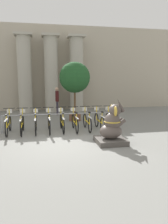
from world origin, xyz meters
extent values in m
plane|color=slate|center=(0.00, 0.00, 0.00)|extent=(60.00, 60.00, 0.00)
cube|color=#B2A893|center=(0.00, 8.60, 3.00)|extent=(20.00, 0.20, 6.00)
cylinder|color=#ADA899|center=(-1.74, 7.60, 2.50)|extent=(0.92, 0.92, 5.00)
cube|color=#ADA899|center=(-1.74, 7.60, 5.08)|extent=(1.16, 1.16, 0.16)
cylinder|color=#ADA899|center=(0.00, 7.60, 2.50)|extent=(0.92, 0.92, 5.00)
cube|color=#ADA899|center=(0.00, 7.60, 5.08)|extent=(1.16, 1.16, 0.16)
cylinder|color=#ADA899|center=(1.74, 7.60, 2.50)|extent=(0.92, 0.92, 5.00)
cube|color=#ADA899|center=(1.74, 7.60, 5.08)|extent=(1.16, 1.16, 0.16)
cylinder|color=gray|center=(-2.38, 1.95, 0.38)|extent=(0.05, 0.05, 0.75)
cylinder|color=gray|center=(2.63, 1.95, 0.38)|extent=(0.05, 0.05, 0.75)
cylinder|color=gray|center=(0.13, 1.95, 0.75)|extent=(5.11, 0.04, 0.04)
torus|color=black|center=(-2.13, 2.37, 0.34)|extent=(0.05, 0.67, 0.67)
torus|color=black|center=(-2.13, 1.31, 0.34)|extent=(0.05, 0.67, 0.67)
cube|color=yellow|center=(-2.13, 1.84, 0.39)|extent=(0.04, 0.96, 0.04)
cube|color=silver|center=(-2.13, 1.31, 0.69)|extent=(0.06, 0.56, 0.03)
cylinder|color=yellow|center=(-2.13, 1.41, 0.59)|extent=(0.03, 0.03, 0.52)
cube|color=black|center=(-2.13, 1.41, 0.87)|extent=(0.08, 0.18, 0.04)
cylinder|color=yellow|center=(-2.13, 2.33, 0.67)|extent=(0.03, 0.03, 0.68)
cylinder|color=black|center=(-2.13, 2.33, 1.01)|extent=(0.48, 0.03, 0.03)
cube|color=silver|center=(-2.13, 2.43, 0.87)|extent=(0.20, 0.16, 0.14)
torus|color=black|center=(-1.57, 2.35, 0.34)|extent=(0.05, 0.67, 0.67)
torus|color=black|center=(-1.57, 1.29, 0.34)|extent=(0.05, 0.67, 0.67)
cube|color=yellow|center=(-1.57, 1.82, 0.39)|extent=(0.04, 0.96, 0.04)
cube|color=silver|center=(-1.57, 1.29, 0.69)|extent=(0.06, 0.56, 0.03)
cylinder|color=yellow|center=(-1.57, 1.39, 0.59)|extent=(0.03, 0.03, 0.52)
cube|color=black|center=(-1.57, 1.39, 0.87)|extent=(0.08, 0.18, 0.04)
cylinder|color=yellow|center=(-1.57, 2.31, 0.67)|extent=(0.03, 0.03, 0.68)
cylinder|color=black|center=(-1.57, 2.31, 1.01)|extent=(0.48, 0.03, 0.03)
cube|color=silver|center=(-1.57, 2.41, 0.87)|extent=(0.20, 0.16, 0.14)
torus|color=black|center=(-1.00, 2.32, 0.34)|extent=(0.05, 0.67, 0.67)
torus|color=black|center=(-1.00, 1.26, 0.34)|extent=(0.05, 0.67, 0.67)
cube|color=yellow|center=(-1.00, 1.79, 0.39)|extent=(0.04, 0.96, 0.04)
cube|color=silver|center=(-1.00, 1.26, 0.69)|extent=(0.06, 0.56, 0.03)
cylinder|color=yellow|center=(-1.00, 1.36, 0.59)|extent=(0.03, 0.03, 0.52)
cube|color=black|center=(-1.00, 1.36, 0.87)|extent=(0.08, 0.18, 0.04)
cylinder|color=yellow|center=(-1.00, 2.28, 0.67)|extent=(0.03, 0.03, 0.68)
cylinder|color=black|center=(-1.00, 2.28, 1.01)|extent=(0.48, 0.03, 0.03)
cube|color=silver|center=(-1.00, 2.38, 0.87)|extent=(0.20, 0.16, 0.14)
torus|color=black|center=(-0.44, 2.32, 0.34)|extent=(0.05, 0.67, 0.67)
torus|color=black|center=(-0.44, 1.27, 0.34)|extent=(0.05, 0.67, 0.67)
cube|color=yellow|center=(-0.44, 1.79, 0.39)|extent=(0.04, 0.96, 0.04)
cube|color=silver|center=(-0.44, 1.27, 0.69)|extent=(0.06, 0.56, 0.03)
cylinder|color=yellow|center=(-0.44, 1.37, 0.59)|extent=(0.03, 0.03, 0.52)
cube|color=black|center=(-0.44, 1.37, 0.87)|extent=(0.08, 0.18, 0.04)
cylinder|color=yellow|center=(-0.44, 2.28, 0.67)|extent=(0.03, 0.03, 0.68)
cylinder|color=black|center=(-0.44, 2.28, 1.01)|extent=(0.48, 0.03, 0.03)
cube|color=silver|center=(-0.44, 2.38, 0.87)|extent=(0.20, 0.16, 0.14)
torus|color=black|center=(0.13, 2.34, 0.34)|extent=(0.05, 0.67, 0.67)
torus|color=black|center=(0.13, 1.29, 0.34)|extent=(0.05, 0.67, 0.67)
cube|color=yellow|center=(0.13, 1.82, 0.39)|extent=(0.04, 0.96, 0.04)
cube|color=silver|center=(0.13, 1.29, 0.69)|extent=(0.06, 0.56, 0.03)
cylinder|color=yellow|center=(0.13, 1.39, 0.59)|extent=(0.03, 0.03, 0.52)
cube|color=black|center=(0.13, 1.39, 0.87)|extent=(0.08, 0.18, 0.04)
cylinder|color=yellow|center=(0.13, 2.30, 0.67)|extent=(0.03, 0.03, 0.68)
cylinder|color=black|center=(0.13, 2.30, 1.01)|extent=(0.48, 0.03, 0.03)
cube|color=silver|center=(0.13, 2.40, 0.87)|extent=(0.20, 0.16, 0.14)
torus|color=black|center=(0.69, 2.32, 0.34)|extent=(0.05, 0.67, 0.67)
torus|color=black|center=(0.69, 1.27, 0.34)|extent=(0.05, 0.67, 0.67)
cube|color=yellow|center=(0.69, 1.79, 0.39)|extent=(0.04, 0.96, 0.04)
cube|color=silver|center=(0.69, 1.27, 0.69)|extent=(0.06, 0.56, 0.03)
cylinder|color=yellow|center=(0.69, 1.37, 0.59)|extent=(0.03, 0.03, 0.52)
cube|color=black|center=(0.69, 1.37, 0.87)|extent=(0.08, 0.18, 0.04)
cylinder|color=yellow|center=(0.69, 2.28, 0.67)|extent=(0.03, 0.03, 0.68)
cylinder|color=black|center=(0.69, 2.28, 1.01)|extent=(0.48, 0.03, 0.03)
cube|color=silver|center=(0.69, 2.38, 0.87)|extent=(0.20, 0.16, 0.14)
torus|color=black|center=(1.26, 2.36, 0.34)|extent=(0.05, 0.67, 0.67)
torus|color=black|center=(1.26, 1.30, 0.34)|extent=(0.05, 0.67, 0.67)
cube|color=yellow|center=(1.26, 1.83, 0.39)|extent=(0.04, 0.96, 0.04)
cube|color=silver|center=(1.26, 1.30, 0.69)|extent=(0.06, 0.56, 0.03)
cylinder|color=yellow|center=(1.26, 1.40, 0.59)|extent=(0.03, 0.03, 0.52)
cube|color=black|center=(1.26, 1.40, 0.87)|extent=(0.08, 0.18, 0.04)
cylinder|color=yellow|center=(1.26, 2.32, 0.67)|extent=(0.03, 0.03, 0.68)
cylinder|color=black|center=(1.26, 2.32, 1.01)|extent=(0.48, 0.03, 0.03)
cube|color=silver|center=(1.26, 2.42, 0.87)|extent=(0.20, 0.16, 0.14)
torus|color=black|center=(1.82, 2.36, 0.34)|extent=(0.05, 0.67, 0.67)
torus|color=black|center=(1.82, 1.30, 0.34)|extent=(0.05, 0.67, 0.67)
cube|color=yellow|center=(1.82, 1.83, 0.39)|extent=(0.04, 0.96, 0.04)
cube|color=silver|center=(1.82, 1.30, 0.69)|extent=(0.06, 0.56, 0.03)
cylinder|color=yellow|center=(1.82, 1.40, 0.59)|extent=(0.03, 0.03, 0.52)
cube|color=black|center=(1.82, 1.40, 0.87)|extent=(0.08, 0.18, 0.04)
cylinder|color=yellow|center=(1.82, 2.32, 0.67)|extent=(0.03, 0.03, 0.68)
cylinder|color=black|center=(1.82, 2.32, 1.01)|extent=(0.48, 0.03, 0.03)
cube|color=silver|center=(1.82, 2.42, 0.87)|extent=(0.20, 0.16, 0.14)
torus|color=black|center=(2.38, 2.33, 0.34)|extent=(0.05, 0.67, 0.67)
torus|color=black|center=(2.38, 1.27, 0.34)|extent=(0.05, 0.67, 0.67)
cube|color=yellow|center=(2.38, 1.80, 0.39)|extent=(0.04, 0.96, 0.04)
cube|color=silver|center=(2.38, 1.27, 0.69)|extent=(0.06, 0.56, 0.03)
cylinder|color=yellow|center=(2.38, 1.37, 0.59)|extent=(0.03, 0.03, 0.52)
cube|color=black|center=(2.38, 1.37, 0.87)|extent=(0.08, 0.18, 0.04)
cylinder|color=yellow|center=(2.38, 2.29, 0.67)|extent=(0.03, 0.03, 0.68)
cylinder|color=black|center=(2.38, 2.29, 1.01)|extent=(0.48, 0.03, 0.03)
cube|color=silver|center=(2.38, 2.39, 0.87)|extent=(0.20, 0.16, 0.14)
cube|color=#4C4742|center=(1.66, -0.29, 0.09)|extent=(1.04, 1.04, 0.18)
ellipsoid|color=#4C423D|center=(1.66, -0.29, 0.44)|extent=(0.80, 0.71, 0.52)
ellipsoid|color=#4C423D|center=(1.70, -0.29, 0.80)|extent=(0.57, 0.52, 0.66)
sphere|color=#4C423D|center=(1.80, -0.29, 1.20)|extent=(0.42, 0.42, 0.42)
ellipsoid|color=#B79333|center=(1.74, -0.08, 1.20)|extent=(0.08, 0.30, 0.36)
ellipsoid|color=#B79333|center=(1.74, -0.50, 1.20)|extent=(0.08, 0.30, 0.36)
cone|color=#4C423D|center=(1.99, -0.29, 1.38)|extent=(0.36, 0.15, 0.53)
cylinder|color=#4C423D|center=(1.96, -0.17, 0.73)|extent=(0.42, 0.14, 0.37)
cylinder|color=#4C423D|center=(1.96, -0.41, 0.73)|extent=(0.42, 0.14, 0.37)
torus|color=#B79333|center=(1.70, -0.29, 0.80)|extent=(0.60, 0.60, 0.05)
cylinder|color=#383342|center=(0.26, 6.23, 0.43)|extent=(0.11, 0.11, 0.85)
cylinder|color=#383342|center=(0.26, 6.06, 0.43)|extent=(0.11, 0.11, 0.85)
cube|color=#4C1919|center=(0.26, 6.15, 1.17)|extent=(0.20, 0.32, 0.64)
sphere|color=tan|center=(0.26, 6.15, 1.62)|extent=(0.23, 0.23, 0.23)
cylinder|color=#4C1919|center=(0.26, 6.35, 1.20)|extent=(0.07, 0.07, 0.57)
cylinder|color=#4C1919|center=(0.26, 5.95, 1.20)|extent=(0.07, 0.07, 0.57)
cylinder|color=brown|center=(1.05, 4.07, 0.18)|extent=(0.64, 0.64, 0.37)
cylinder|color=brown|center=(1.05, 4.07, 1.03)|extent=(0.10, 0.10, 1.32)
sphere|color=#1E4C23|center=(1.05, 4.07, 2.34)|extent=(1.64, 1.64, 1.64)
camera|label=1|loc=(-0.78, -7.54, 2.35)|focal=35.00mm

